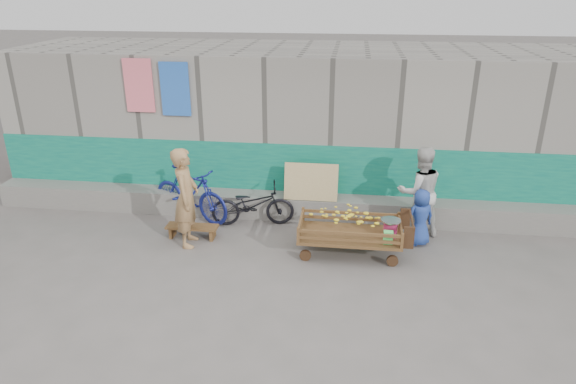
# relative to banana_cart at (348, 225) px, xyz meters

# --- Properties ---
(ground) EXTENTS (80.00, 80.00, 0.00)m
(ground) POSITION_rel_banana_cart_xyz_m (-1.02, -1.01, -0.53)
(ground) COLOR #5B5752
(ground) RESTS_ON ground
(building_wall) EXTENTS (12.00, 3.50, 3.00)m
(building_wall) POSITION_rel_banana_cart_xyz_m (-1.02, 3.04, 0.93)
(building_wall) COLOR gray
(building_wall) RESTS_ON ground
(banana_cart) EXTENTS (1.85, 0.85, 0.79)m
(banana_cart) POSITION_rel_banana_cart_xyz_m (0.00, 0.00, 0.00)
(banana_cart) COLOR #53351A
(banana_cart) RESTS_ON ground
(bench) EXTENTS (0.92, 0.28, 0.23)m
(bench) POSITION_rel_banana_cart_xyz_m (-2.76, 0.26, -0.36)
(bench) COLOR #53351A
(bench) RESTS_ON ground
(vendor_man) EXTENTS (0.49, 0.68, 1.75)m
(vendor_man) POSITION_rel_banana_cart_xyz_m (-2.74, 0.03, 0.34)
(vendor_man) COLOR #A2794B
(vendor_man) RESTS_ON ground
(woman) EXTENTS (0.92, 0.79, 1.65)m
(woman) POSITION_rel_banana_cart_xyz_m (1.23, 0.91, 0.29)
(woman) COLOR silver
(woman) RESTS_ON ground
(child) EXTENTS (0.59, 0.50, 1.02)m
(child) POSITION_rel_banana_cart_xyz_m (1.23, 0.51, -0.03)
(child) COLOR #234095
(child) RESTS_ON ground
(bicycle_dark) EXTENTS (1.61, 0.80, 0.81)m
(bicycle_dark) POSITION_rel_banana_cart_xyz_m (-1.78, 0.92, -0.13)
(bicycle_dark) COLOR black
(bicycle_dark) RESTS_ON ground
(bicycle_blue) EXTENTS (1.80, 1.18, 1.05)m
(bicycle_blue) POSITION_rel_banana_cart_xyz_m (-3.00, 1.01, -0.01)
(bicycle_blue) COLOR navy
(bicycle_blue) RESTS_ON ground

